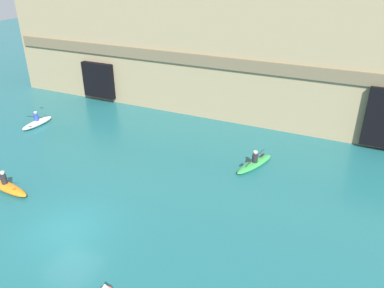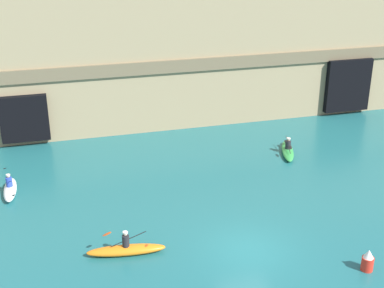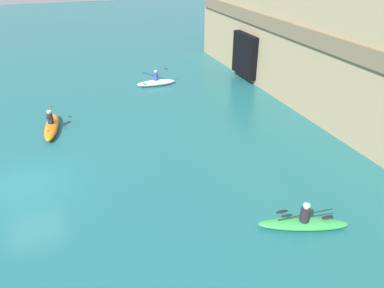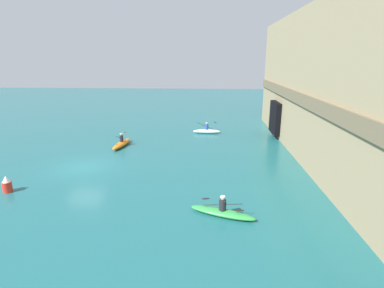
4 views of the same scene
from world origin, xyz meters
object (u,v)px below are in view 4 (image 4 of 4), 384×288
object	(u,v)px
kayak_white	(207,131)
kayak_green	(222,212)
kayak_orange	(122,143)
marker_buoy	(7,185)

from	to	relation	value
kayak_white	kayak_green	bearing A→B (deg)	94.56
kayak_orange	kayak_white	bearing A→B (deg)	-47.75
kayak_orange	kayak_green	distance (m)	14.57
kayak_green	marker_buoy	size ratio (longest dim) A/B	3.35
kayak_green	marker_buoy	xyz separation A→B (m)	(-2.01, -12.42, 0.26)
kayak_green	marker_buoy	bearing A→B (deg)	10.78
marker_buoy	kayak_green	bearing A→B (deg)	80.79
kayak_orange	marker_buoy	size ratio (longest dim) A/B	3.57
kayak_green	kayak_orange	bearing A→B (deg)	-34.34
kayak_orange	marker_buoy	distance (m)	10.58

